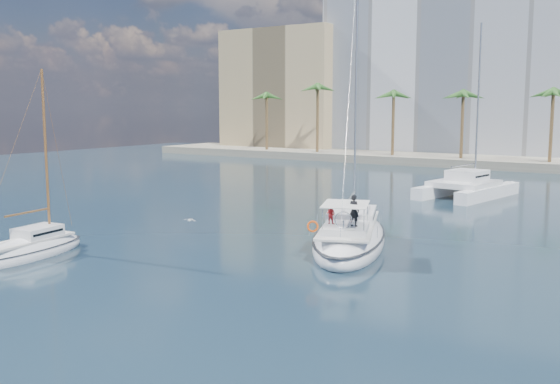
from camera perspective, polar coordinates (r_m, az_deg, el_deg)
The scene contains 10 objects.
ground at distance 36.27m, azimuth -0.36°, elevation -5.41°, with size 160.00×160.00×0.00m, color black.
quay at distance 92.92m, azimuth 20.68°, elevation 2.54°, with size 120.00×14.00×1.20m, color gray.
building_modern at distance 107.39m, azimuth 16.05°, elevation 10.54°, with size 42.00×16.00×28.00m, color silver.
building_tan_left at distance 116.11m, azimuth 0.90°, elevation 9.12°, with size 22.00×14.00×22.00m, color tan.
palm_left at distance 101.68m, azimuth 1.16°, elevation 8.91°, with size 3.60×3.60×12.30m.
palm_centre at distance 88.72m, azimuth 20.43°, elevation 8.59°, with size 3.60×3.60×12.30m.
main_sloop at distance 37.47m, azimuth 6.40°, elevation -4.15°, with size 8.51×13.57×19.23m.
small_sloop at distance 37.51m, azimuth -21.95°, elevation -4.90°, with size 3.35×7.91×11.01m.
catamaran at distance 60.22m, azimuth 16.65°, elevation 0.62°, with size 7.22×11.60×15.92m.
seagull at distance 41.96m, azimuth -8.23°, elevation -2.55°, with size 1.03×0.44×0.19m.
Camera 1 is at (19.30, -29.57, 8.28)m, focal length 40.00 mm.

